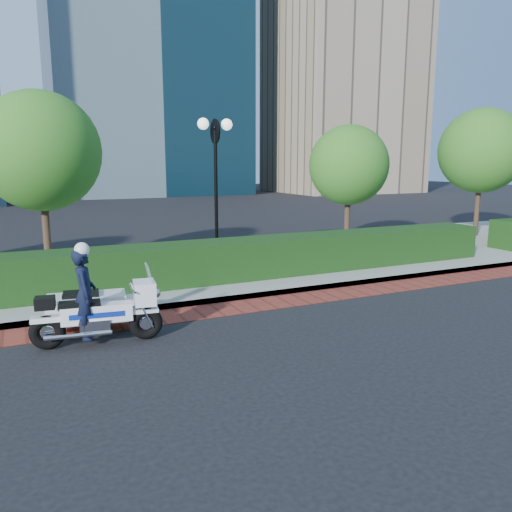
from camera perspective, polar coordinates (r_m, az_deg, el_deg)
name	(u,v)px	position (r m, az deg, el deg)	size (l,w,h in m)	color
ground	(265,328)	(9.73, 1.01, -8.24)	(120.00, 120.00, 0.00)	black
brick_strip	(235,308)	(11.03, -2.45, -5.92)	(60.00, 1.00, 0.01)	maroon
sidewalk	(176,267)	(15.14, -9.08, -1.20)	(60.00, 8.00, 0.15)	gray
hedge_main	(203,262)	(12.79, -6.13, -0.69)	(18.00, 1.20, 1.00)	black
lamppost	(216,169)	(14.38, -4.63, 9.85)	(1.02, 0.70, 4.21)	black
tree_b	(40,152)	(14.77, -23.43, 10.89)	(3.20, 3.20, 4.89)	#332319
tree_c	(349,165)	(18.16, 10.57, 10.15)	(2.80, 2.80, 4.30)	#332319
tree_d	(482,151)	(22.58, 24.39, 10.89)	(3.40, 3.40, 5.16)	#332319
tower_right	(344,58)	(57.33, 10.03, 21.41)	(14.00, 12.00, 28.00)	gray
police_motorcycle	(91,305)	(9.47, -18.30, -5.37)	(2.26, 1.72, 1.83)	black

